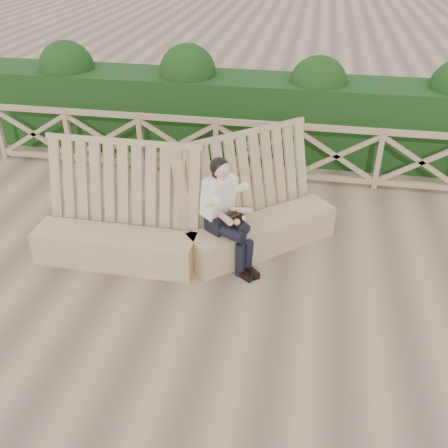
# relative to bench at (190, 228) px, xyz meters

# --- Properties ---
(ground) EXTENTS (60.00, 60.00, 0.00)m
(ground) POSITION_rel_bench_xyz_m (0.60, -0.98, -0.41)
(ground) COLOR brown
(ground) RESTS_ON ground
(bench) EXTENTS (4.08, 2.09, 1.61)m
(bench) POSITION_rel_bench_xyz_m (0.00, 0.00, 0.00)
(bench) COLOR #8F6F51
(bench) RESTS_ON ground
(woman) EXTENTS (0.91, 0.83, 1.53)m
(woman) POSITION_rel_bench_xyz_m (0.53, -0.09, 0.41)
(woman) COLOR black
(woman) RESTS_ON ground
(guardrail) EXTENTS (10.10, 0.09, 1.10)m
(guardrail) POSITION_rel_bench_xyz_m (0.60, 2.52, 0.15)
(guardrail) COLOR #927355
(guardrail) RESTS_ON ground
(hedge) EXTENTS (12.00, 1.20, 1.50)m
(hedge) POSITION_rel_bench_xyz_m (0.60, 3.72, 0.34)
(hedge) COLOR black
(hedge) RESTS_ON ground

